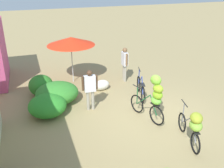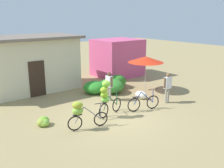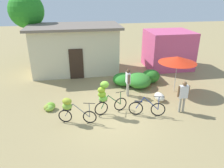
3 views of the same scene
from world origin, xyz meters
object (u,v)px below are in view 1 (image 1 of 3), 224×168
at_px(bicycle_near_pile, 154,96).
at_px(bicycle_center_loaded, 141,88).
at_px(produce_sack, 102,85).
at_px(person_vendor, 125,61).
at_px(market_umbrella, 71,41).
at_px(person_bystander, 90,86).
at_px(bicycle_leftmost, 193,125).

distance_m(bicycle_near_pile, bicycle_center_loaded, 2.03).
height_order(produce_sack, person_vendor, person_vendor).
distance_m(bicycle_near_pile, produce_sack, 3.22).
height_order(market_umbrella, bicycle_center_loaded, market_umbrella).
relative_size(bicycle_near_pile, person_vendor, 1.07).
xyz_separation_m(market_umbrella, bicycle_near_pile, (-4.29, -1.85, -0.94)).
relative_size(bicycle_near_pile, person_bystander, 1.10).
distance_m(bicycle_near_pile, person_bystander, 2.31).
height_order(bicycle_near_pile, bicycle_center_loaded, bicycle_near_pile).
relative_size(bicycle_near_pile, bicycle_center_loaded, 1.03).
relative_size(market_umbrella, bicycle_near_pile, 1.24).
bearing_deg(bicycle_center_loaded, person_vendor, 0.63).
bearing_deg(bicycle_center_loaded, bicycle_near_pile, 167.10).
bearing_deg(market_umbrella, person_bystander, -178.07).
relative_size(bicycle_center_loaded, person_bystander, 1.07).
distance_m(market_umbrella, person_bystander, 2.96).
height_order(bicycle_leftmost, person_vendor, person_vendor).
height_order(bicycle_near_pile, person_vendor, bicycle_near_pile).
height_order(market_umbrella, produce_sack, market_umbrella).
height_order(bicycle_center_loaded, produce_sack, bicycle_center_loaded).
distance_m(produce_sack, person_bystander, 1.90).
bearing_deg(bicycle_center_loaded, produce_sack, 49.44).
relative_size(market_umbrella, person_bystander, 1.36).
relative_size(produce_sack, person_vendor, 0.44).
distance_m(market_umbrella, bicycle_center_loaded, 3.66).
distance_m(bicycle_center_loaded, person_bystander, 2.30).
xyz_separation_m(bicycle_center_loaded, person_bystander, (-0.40, 2.19, 0.57)).
bearing_deg(person_vendor, person_bystander, 134.42).
relative_size(market_umbrella, bicycle_leftmost, 1.26).
xyz_separation_m(bicycle_leftmost, person_bystander, (3.07, 2.19, 0.21)).
xyz_separation_m(bicycle_center_loaded, person_vendor, (1.73, 0.02, 0.60)).
bearing_deg(produce_sack, person_bystander, 149.87).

